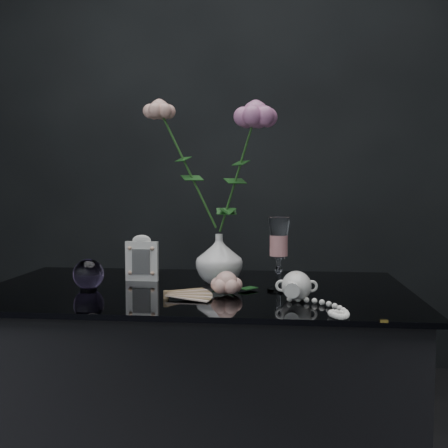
# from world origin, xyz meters

# --- Properties ---
(table) EXTENTS (1.05, 0.58, 0.76)m
(table) POSITION_xyz_m (0.00, 0.05, 0.38)
(table) COLOR black
(table) RESTS_ON ground
(vase) EXTENTS (0.13, 0.13, 0.13)m
(vase) POSITION_xyz_m (0.05, 0.12, 0.83)
(vase) COLOR white
(vase) RESTS_ON table
(wine_glass) EXTENTS (0.07, 0.07, 0.18)m
(wine_glass) POSITION_xyz_m (0.21, 0.04, 0.85)
(wine_glass) COLOR white
(wine_glass) RESTS_ON table
(picture_frame) EXTENTS (0.10, 0.08, 0.12)m
(picture_frame) POSITION_xyz_m (-0.16, 0.13, 0.82)
(picture_frame) COLOR white
(picture_frame) RESTS_ON table
(paperweight) EXTENTS (0.09, 0.09, 0.08)m
(paperweight) POSITION_xyz_m (-0.26, 0.01, 0.80)
(paperweight) COLOR #9777C1
(paperweight) RESTS_ON table
(paper_fan) EXTENTS (0.23, 0.19, 0.02)m
(paper_fan) POSITION_xyz_m (-0.05, -0.08, 0.77)
(paper_fan) COLOR beige
(paper_fan) RESTS_ON table
(loose_rose) EXTENTS (0.17, 0.19, 0.06)m
(loose_rose) POSITION_xyz_m (0.08, -0.03, 0.79)
(loose_rose) COLOR #FFB3A4
(loose_rose) RESTS_ON table
(pearl_jar) EXTENTS (0.23, 0.24, 0.07)m
(pearl_jar) POSITION_xyz_m (0.24, -0.07, 0.80)
(pearl_jar) COLOR white
(pearl_jar) RESTS_ON table
(roses) EXTENTS (0.33, 0.12, 0.40)m
(roses) POSITION_xyz_m (0.04, 0.12, 1.09)
(roses) COLOR #F6B09E
(roses) RESTS_ON vase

